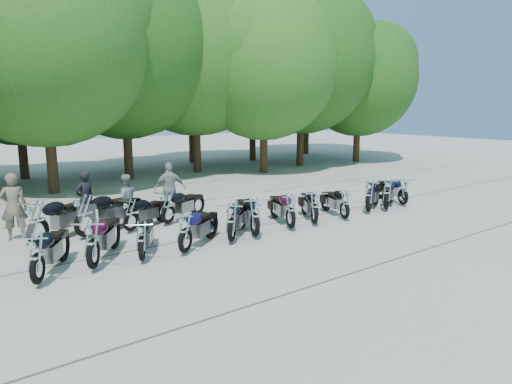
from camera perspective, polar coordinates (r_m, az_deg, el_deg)
ground at (r=13.05m, az=3.98°, el=-5.72°), size 90.00×90.00×0.00m
tree_3 at (r=21.37m, az=-25.20°, el=16.77°), size 8.70×8.70×10.67m
tree_4 at (r=24.36m, az=-16.32°, el=17.19°), size 9.13×9.13×11.20m
tree_5 at (r=26.20m, az=-7.68°, el=16.87°), size 9.04×9.04×11.10m
tree_6 at (r=25.77m, az=1.00°, el=15.37°), size 8.00×8.00×9.82m
tree_7 at (r=28.91m, az=5.72°, el=15.95°), size 8.79×8.79×10.79m
tree_8 at (r=31.76m, az=12.76°, el=13.60°), size 7.53×7.53×9.25m
tree_11 at (r=26.32m, az=-27.90°, el=13.39°), size 7.56×7.56×9.28m
tree_12 at (r=27.86m, az=-16.27°, el=14.42°), size 7.88×7.88×9.67m
tree_13 at (r=30.87m, az=-8.20°, el=14.89°), size 8.31×8.31×10.20m
tree_14 at (r=31.85m, az=-0.44°, el=14.48°), size 8.02×8.02×9.84m
tree_15 at (r=36.46m, az=6.46°, el=15.81°), size 9.67×9.67×11.86m
motorcycle_0 at (r=10.42m, az=-25.75°, el=-7.35°), size 1.75×2.29×1.28m
motorcycle_1 at (r=10.88m, az=-19.77°, el=-5.97°), size 1.96×2.38×1.35m
motorcycle_2 at (r=11.15m, az=-14.12°, el=-5.80°), size 1.57×2.06×1.15m
motorcycle_3 at (r=11.50m, az=-8.87°, el=-4.84°), size 2.20×1.81×1.25m
motorcycle_4 at (r=12.31m, az=-3.06°, el=-3.62°), size 2.10×2.08×1.28m
motorcycle_5 at (r=12.76m, az=-0.15°, el=-2.97°), size 1.53×2.46×1.33m
motorcycle_6 at (r=13.66m, az=4.36°, el=-2.25°), size 1.46×2.32×1.26m
motorcycle_7 at (r=14.27m, az=7.35°, el=-1.79°), size 1.73×2.22×1.24m
motorcycle_8 at (r=15.09m, az=11.05°, el=-1.39°), size 1.32×2.14×1.16m
motorcycle_9 at (r=16.24m, az=13.96°, el=-0.36°), size 2.39×1.80×1.33m
motorcycle_10 at (r=16.79m, az=16.08°, el=-0.09°), size 2.39×1.85×1.34m
motorcycle_11 at (r=17.81m, az=17.94°, el=0.17°), size 1.36×2.21×1.20m
motorcycle_12 at (r=13.26m, az=-25.68°, el=-3.33°), size 2.53×2.02×1.42m
motorcycle_13 at (r=13.57m, az=-20.63°, el=-2.61°), size 2.65×1.71×1.44m
motorcycle_14 at (r=13.83m, az=-15.41°, el=-2.65°), size 2.13×1.46×1.16m
motorcycle_15 at (r=14.44m, az=-10.97°, el=-1.79°), size 2.25×1.50×1.22m
rider_0 at (r=14.31m, az=-28.04°, el=-1.61°), size 0.78×0.61×1.89m
rider_1 at (r=14.87m, az=-16.03°, el=-0.92°), size 0.78×0.61×1.60m
rider_2 at (r=15.94m, az=-10.71°, el=0.44°), size 1.14×0.72×1.80m
rider_3 at (r=14.90m, az=-20.59°, el=-0.84°), size 0.75×0.62×1.77m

